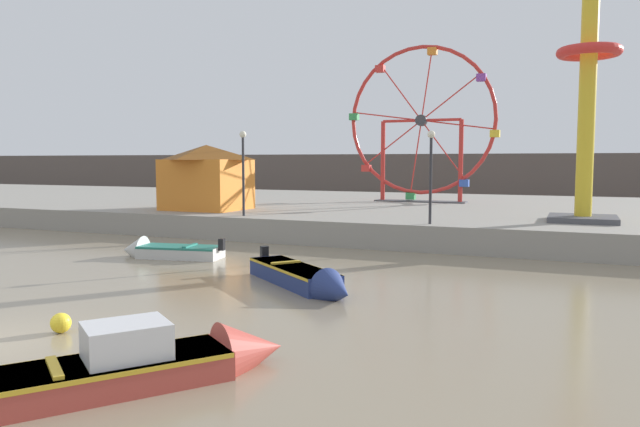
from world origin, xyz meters
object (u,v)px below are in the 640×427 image
object	(u,v)px
motorboat_navy_blue	(305,278)
motorboat_pale_grey	(164,251)
promenade_lamp_near	(431,163)
motorboat_faded_red	(150,363)
ferris_wheel_red_frame	(421,124)
mooring_buoy_orange	(61,323)
drop_tower_yellow_tower	(588,69)
carnival_booth_orange_canopy	(207,176)
promenade_lamp_far	(243,161)

from	to	relation	value
motorboat_navy_blue	motorboat_pale_grey	xyz separation A→B (m)	(-7.39, 3.02, -0.04)
promenade_lamp_near	motorboat_faded_red	bearing A→B (deg)	-93.13
motorboat_navy_blue	motorboat_pale_grey	distance (m)	7.99
ferris_wheel_red_frame	mooring_buoy_orange	bearing A→B (deg)	-92.05
drop_tower_yellow_tower	mooring_buoy_orange	xyz separation A→B (m)	(-10.49, -18.82, -7.42)
ferris_wheel_red_frame	mooring_buoy_orange	size ratio (longest dim) A/B	22.43
motorboat_navy_blue	motorboat_faded_red	xyz separation A→B (m)	(0.72, -7.88, 0.04)
drop_tower_yellow_tower	carnival_booth_orange_canopy	bearing A→B (deg)	-177.19
motorboat_navy_blue	carnival_booth_orange_canopy	xyz separation A→B (m)	(-11.16, 11.64, 2.62)
motorboat_navy_blue	ferris_wheel_red_frame	xyz separation A→B (m)	(-1.97, 22.06, 5.77)
motorboat_faded_red	motorboat_pale_grey	bearing A→B (deg)	73.24
drop_tower_yellow_tower	carnival_booth_orange_canopy	distance (m)	19.28
carnival_booth_orange_canopy	promenade_lamp_near	bearing A→B (deg)	-10.85
ferris_wheel_red_frame	drop_tower_yellow_tower	xyz separation A→B (m)	(9.48, -9.50, 1.58)
motorboat_pale_grey	drop_tower_yellow_tower	world-z (taller)	drop_tower_yellow_tower
motorboat_faded_red	promenade_lamp_near	bearing A→B (deg)	33.47
promenade_lamp_far	promenade_lamp_near	bearing A→B (deg)	-1.21
mooring_buoy_orange	drop_tower_yellow_tower	bearing A→B (deg)	60.87
drop_tower_yellow_tower	promenade_lamp_far	xyz separation A→B (m)	(-14.92, -3.42, -3.91)
promenade_lamp_far	motorboat_pale_grey	bearing A→B (deg)	-89.84
ferris_wheel_red_frame	carnival_booth_orange_canopy	distance (m)	14.25
motorboat_pale_grey	carnival_booth_orange_canopy	distance (m)	9.77
motorboat_pale_grey	promenade_lamp_far	xyz separation A→B (m)	(-0.02, 6.12, 3.48)
motorboat_pale_grey	carnival_booth_orange_canopy	bearing A→B (deg)	-76.56
motorboat_pale_grey	ferris_wheel_red_frame	size ratio (longest dim) A/B	0.44
motorboat_navy_blue	carnival_booth_orange_canopy	size ratio (longest dim) A/B	1.09
motorboat_navy_blue	drop_tower_yellow_tower	xyz separation A→B (m)	(7.51, 12.56, 7.34)
motorboat_pale_grey	promenade_lamp_near	world-z (taller)	promenade_lamp_near
motorboat_navy_blue	mooring_buoy_orange	world-z (taller)	motorboat_navy_blue
ferris_wheel_red_frame	promenade_lamp_near	bearing A→B (deg)	-74.62
motorboat_faded_red	carnival_booth_orange_canopy	bearing A→B (deg)	67.91
motorboat_pale_grey	mooring_buoy_orange	distance (m)	10.28
motorboat_pale_grey	promenade_lamp_near	distance (m)	11.32
mooring_buoy_orange	ferris_wheel_red_frame	bearing A→B (deg)	87.95
promenade_lamp_near	carnival_booth_orange_canopy	bearing A→B (deg)	168.11
motorboat_navy_blue	mooring_buoy_orange	size ratio (longest dim) A/B	11.06
motorboat_faded_red	promenade_lamp_far	world-z (taller)	promenade_lamp_far
drop_tower_yellow_tower	motorboat_navy_blue	bearing A→B (deg)	-120.87
motorboat_navy_blue	carnival_booth_orange_canopy	world-z (taller)	carnival_booth_orange_canopy
drop_tower_yellow_tower	mooring_buoy_orange	world-z (taller)	drop_tower_yellow_tower
carnival_booth_orange_canopy	motorboat_faded_red	bearing A→B (deg)	-57.64
motorboat_pale_grey	motorboat_navy_blue	bearing A→B (deg)	147.59
motorboat_faded_red	promenade_lamp_near	size ratio (longest dim) A/B	1.35
motorboat_navy_blue	drop_tower_yellow_tower	world-z (taller)	drop_tower_yellow_tower
ferris_wheel_red_frame	mooring_buoy_orange	xyz separation A→B (m)	(-1.01, -28.32, -5.84)
motorboat_faded_red	promenade_lamp_far	distance (m)	19.16
carnival_booth_orange_canopy	promenade_lamp_near	distance (m)	13.10
motorboat_faded_red	drop_tower_yellow_tower	bearing A→B (deg)	18.22
motorboat_navy_blue	promenade_lamp_far	world-z (taller)	promenade_lamp_far
promenade_lamp_far	mooring_buoy_orange	bearing A→B (deg)	-73.96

